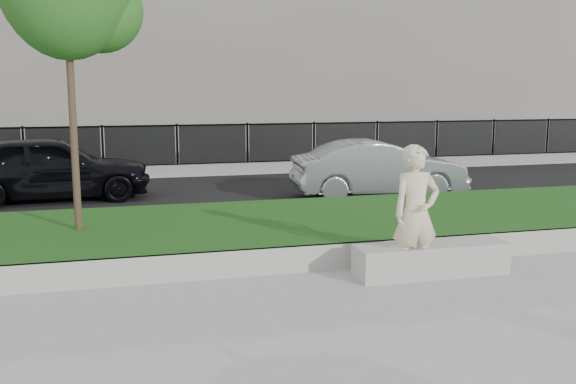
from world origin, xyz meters
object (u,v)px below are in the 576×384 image
object	(u,v)px
book	(397,246)
car_silver	(379,169)
stone_bench	(431,259)
man	(416,213)
car_dark	(50,168)

from	to	relation	value
book	car_silver	xyz separation A→B (m)	(2.40, 6.35, 0.26)
stone_bench	man	size ratio (longest dim) A/B	1.18
man	book	distance (m)	0.55
man	stone_bench	bearing A→B (deg)	20.81
car_silver	stone_bench	bearing A→B (deg)	168.68
stone_bench	car_silver	bearing A→B (deg)	73.78
book	stone_bench	bearing A→B (deg)	-24.85
stone_bench	book	size ratio (longest dim) A/B	11.34
car_dark	car_silver	bearing A→B (deg)	-105.29
man	car_silver	distance (m)	6.83
book	car_silver	bearing A→B (deg)	40.51
car_dark	man	bearing A→B (deg)	-149.09
stone_bench	man	distance (m)	0.83
stone_bench	car_silver	world-z (taller)	car_silver
stone_bench	car_dark	bearing A→B (deg)	127.08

